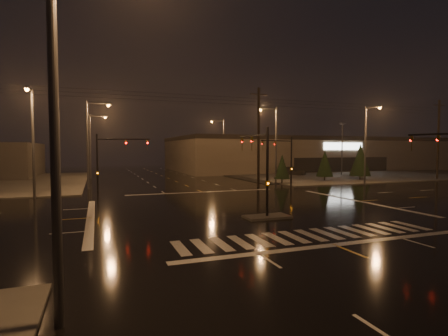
% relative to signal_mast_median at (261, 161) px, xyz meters
% --- Properties ---
extents(ground, '(140.00, 140.00, 0.00)m').
position_rel_signal_mast_median_xyz_m(ground, '(-0.00, 3.07, -3.75)').
color(ground, black).
rests_on(ground, ground).
extents(sidewalk_ne, '(36.00, 36.00, 0.12)m').
position_rel_signal_mast_median_xyz_m(sidewalk_ne, '(30.00, 33.07, -3.69)').
color(sidewalk_ne, '#484641').
rests_on(sidewalk_ne, ground).
extents(median_island, '(3.00, 1.60, 0.15)m').
position_rel_signal_mast_median_xyz_m(median_island, '(-0.00, -0.93, -3.68)').
color(median_island, '#484641').
rests_on(median_island, ground).
extents(crosswalk, '(15.00, 2.60, 0.01)m').
position_rel_signal_mast_median_xyz_m(crosswalk, '(-0.00, -5.93, -3.75)').
color(crosswalk, beige).
rests_on(crosswalk, ground).
extents(stop_bar_near, '(16.00, 0.50, 0.01)m').
position_rel_signal_mast_median_xyz_m(stop_bar_near, '(-0.00, -7.93, -3.75)').
color(stop_bar_near, beige).
rests_on(stop_bar_near, ground).
extents(stop_bar_far, '(16.00, 0.50, 0.01)m').
position_rel_signal_mast_median_xyz_m(stop_bar_far, '(-0.00, 14.07, -3.75)').
color(stop_bar_far, beige).
rests_on(stop_bar_far, ground).
extents(parking_lot, '(50.00, 24.00, 0.08)m').
position_rel_signal_mast_median_xyz_m(parking_lot, '(35.00, 31.07, -3.71)').
color(parking_lot, black).
rests_on(parking_lot, ground).
extents(retail_building, '(60.20, 28.30, 7.20)m').
position_rel_signal_mast_median_xyz_m(retail_building, '(35.00, 49.06, 0.09)').
color(retail_building, '#695B4B').
rests_on(retail_building, ground).
extents(signal_mast_median, '(0.25, 4.59, 6.00)m').
position_rel_signal_mast_median_xyz_m(signal_mast_median, '(0.00, 0.00, 0.00)').
color(signal_mast_median, black).
rests_on(signal_mast_median, ground).
extents(signal_mast_ne, '(4.84, 1.86, 6.00)m').
position_rel_signal_mast_median_xyz_m(signal_mast_ne, '(9.50, 13.21, 0.04)').
color(signal_mast_ne, black).
rests_on(signal_mast_ne, ground).
extents(signal_mast_nw, '(4.84, 1.86, 6.00)m').
position_rel_signal_mast_median_xyz_m(signal_mast_nw, '(-9.50, 13.21, 0.04)').
color(signal_mast_nw, black).
rests_on(signal_mast_nw, ground).
extents(streetlight_0, '(2.77, 0.32, 10.00)m').
position_rel_signal_mast_median_xyz_m(streetlight_0, '(-11.18, -11.93, 2.05)').
color(streetlight_0, '#38383A').
rests_on(streetlight_0, ground).
extents(streetlight_1, '(2.77, 0.32, 10.00)m').
position_rel_signal_mast_median_xyz_m(streetlight_1, '(-11.18, 21.07, 2.05)').
color(streetlight_1, '#38383A').
rests_on(streetlight_1, ground).
extents(streetlight_2, '(2.77, 0.32, 10.00)m').
position_rel_signal_mast_median_xyz_m(streetlight_2, '(-11.18, 37.07, 2.05)').
color(streetlight_2, '#38383A').
rests_on(streetlight_2, ground).
extents(streetlight_3, '(2.77, 0.32, 10.00)m').
position_rel_signal_mast_median_xyz_m(streetlight_3, '(11.18, 19.07, 2.05)').
color(streetlight_3, '#38383A').
rests_on(streetlight_3, ground).
extents(streetlight_4, '(2.77, 0.32, 10.00)m').
position_rel_signal_mast_median_xyz_m(streetlight_4, '(11.18, 39.07, 2.05)').
color(streetlight_4, '#38383A').
rests_on(streetlight_4, ground).
extents(streetlight_5, '(0.32, 2.77, 10.00)m').
position_rel_signal_mast_median_xyz_m(streetlight_5, '(-16.00, 14.26, 2.05)').
color(streetlight_5, '#38383A').
rests_on(streetlight_5, ground).
extents(streetlight_6, '(0.32, 2.77, 10.00)m').
position_rel_signal_mast_median_xyz_m(streetlight_6, '(22.00, 14.26, 2.05)').
color(streetlight_6, '#38383A').
rests_on(streetlight_6, ground).
extents(utility_pole_1, '(2.20, 0.32, 12.00)m').
position_rel_signal_mast_median_xyz_m(utility_pole_1, '(8.00, 17.07, 2.38)').
color(utility_pole_1, black).
rests_on(utility_pole_1, ground).
extents(utility_pole_2, '(2.20, 0.32, 12.00)m').
position_rel_signal_mast_median_xyz_m(utility_pole_2, '(38.00, 17.07, 2.38)').
color(utility_pole_2, black).
rests_on(utility_pole_2, ground).
extents(conifer_0, '(2.04, 2.04, 3.89)m').
position_rel_signal_mast_median_xyz_m(conifer_0, '(12.35, 18.96, -1.46)').
color(conifer_0, black).
rests_on(conifer_0, ground).
extents(conifer_1, '(2.39, 2.39, 4.43)m').
position_rel_signal_mast_median_xyz_m(conifer_1, '(20.16, 20.50, -1.19)').
color(conifer_1, black).
rests_on(conifer_1, ground).
extents(conifer_2, '(3.00, 3.00, 5.39)m').
position_rel_signal_mast_median_xyz_m(conifer_2, '(25.73, 19.66, -0.71)').
color(conifer_2, black).
rests_on(conifer_2, ground).
extents(car_parked, '(4.51, 5.02, 1.65)m').
position_rel_signal_mast_median_xyz_m(car_parked, '(21.69, 31.95, -2.93)').
color(car_parked, black).
rests_on(car_parked, ground).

